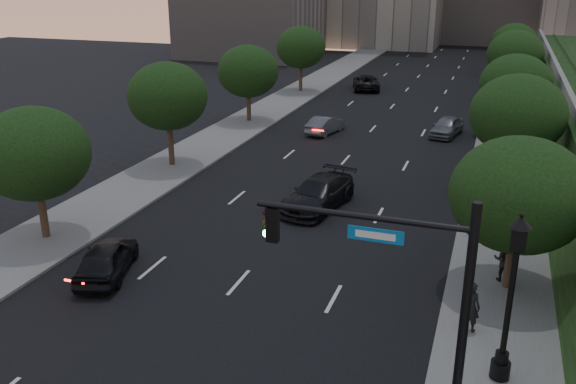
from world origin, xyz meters
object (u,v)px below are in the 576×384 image
at_px(street_lamp, 509,307).
at_px(pedestrian_b, 505,260).
at_px(sedan_far_left, 366,82).
at_px(sedan_near_right, 319,193).
at_px(pedestrian_a, 471,306).
at_px(pedestrian_c, 477,217).
at_px(traffic_signal_mast, 419,320).
at_px(sedan_far_right, 447,126).
at_px(sedan_mid_left, 325,125).
at_px(sedan_near_left, 107,258).

distance_m(street_lamp, pedestrian_b, 6.79).
distance_m(sedan_far_left, sedan_near_right, 34.93).
distance_m(pedestrian_a, pedestrian_c, 8.54).
distance_m(traffic_signal_mast, sedan_far_right, 33.39).
relative_size(street_lamp, sedan_near_right, 1.00).
distance_m(sedan_mid_left, sedan_near_right, 15.86).
distance_m(sedan_far_left, pedestrian_c, 38.12).
distance_m(traffic_signal_mast, sedan_mid_left, 32.98).
distance_m(traffic_signal_mast, street_lamp, 4.17).
xyz_separation_m(sedan_mid_left, sedan_far_right, (8.97, 2.27, 0.06)).
xyz_separation_m(sedan_far_left, pedestrian_a, (13.21, -44.36, 0.29)).
bearing_deg(pedestrian_b, sedan_far_left, -60.96).
bearing_deg(pedestrian_b, sedan_near_left, 25.84).
bearing_deg(traffic_signal_mast, sedan_far_left, 103.48).
bearing_deg(sedan_near_left, sedan_mid_left, -112.73).
distance_m(street_lamp, sedan_near_left, 15.80).
xyz_separation_m(sedan_near_left, pedestrian_a, (14.48, 0.41, 0.32)).
height_order(street_lamp, sedan_near_left, street_lamp).
height_order(sedan_far_left, pedestrian_b, pedestrian_b).
relative_size(sedan_mid_left, sedan_far_right, 0.95).
bearing_deg(street_lamp, sedan_far_right, 98.34).
height_order(street_lamp, sedan_far_right, street_lamp).
relative_size(street_lamp, pedestrian_c, 3.11).
bearing_deg(sedan_far_left, street_lamp, 91.97).
xyz_separation_m(traffic_signal_mast, pedestrian_c, (0.99, 14.32, -2.62)).
relative_size(sedan_far_left, pedestrian_c, 3.13).
distance_m(traffic_signal_mast, sedan_near_left, 14.63).
distance_m(sedan_near_left, sedan_mid_left, 25.64).
bearing_deg(sedan_far_left, sedan_near_right, 83.04).
height_order(sedan_far_left, pedestrian_c, pedestrian_c).
bearing_deg(pedestrian_a, sedan_mid_left, -40.51).
distance_m(sedan_far_left, pedestrian_a, 46.29).
bearing_deg(street_lamp, pedestrian_b, 89.98).
relative_size(sedan_far_right, pedestrian_a, 2.36).
xyz_separation_m(sedan_far_left, pedestrian_c, (13.01, -35.83, 0.27)).
xyz_separation_m(pedestrian_b, pedestrian_c, (-1.28, 4.37, 0.00)).
relative_size(street_lamp, sedan_near_left, 1.27).
height_order(traffic_signal_mast, pedestrian_a, traffic_signal_mast).
relative_size(sedan_far_left, sedan_near_right, 1.00).
height_order(street_lamp, pedestrian_c, street_lamp).
bearing_deg(pedestrian_c, sedan_near_left, 19.75).
bearing_deg(sedan_near_right, sedan_near_left, -110.76).
bearing_deg(sedan_mid_left, pedestrian_b, 135.56).
relative_size(sedan_far_right, pedestrian_c, 2.41).
height_order(traffic_signal_mast, sedan_near_right, traffic_signal_mast).
xyz_separation_m(sedan_near_left, sedan_mid_left, (2.21, 25.55, -0.07)).
bearing_deg(sedan_near_left, traffic_signal_mast, 140.18).
bearing_deg(sedan_near_left, sedan_far_right, -129.69).
bearing_deg(street_lamp, pedestrian_a, 113.73).
relative_size(traffic_signal_mast, pedestrian_a, 3.78).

